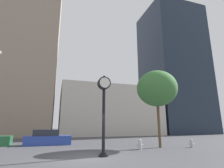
% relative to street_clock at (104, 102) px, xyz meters
% --- Properties ---
extents(ground_plane, '(200.00, 200.00, 0.00)m').
position_rel_street_clock_xyz_m(ground_plane, '(-0.99, -0.06, -3.27)').
color(ground_plane, '#424247').
extents(building_tall_tower, '(13.50, 12.00, 35.01)m').
position_rel_street_clock_xyz_m(building_tall_tower, '(-10.16, 23.94, 14.23)').
color(building_tall_tower, gray).
rests_on(building_tall_tower, ground_plane).
extents(building_storefront_row, '(19.16, 12.00, 9.15)m').
position_rel_street_clock_xyz_m(building_storefront_row, '(7.34, 23.94, 1.30)').
color(building_storefront_row, beige).
rests_on(building_storefront_row, ground_plane).
extents(building_glass_modern, '(13.05, 12.00, 30.74)m').
position_rel_street_clock_xyz_m(building_glass_modern, '(23.97, 23.94, 12.10)').
color(building_glass_modern, '#1E2838').
rests_on(building_glass_modern, ground_plane).
extents(street_clock, '(0.83, 0.59, 5.06)m').
position_rel_street_clock_xyz_m(street_clock, '(0.00, 0.00, 0.00)').
color(street_clock, black).
rests_on(street_clock, ground_plane).
extents(car_blue, '(4.23, 1.81, 1.43)m').
position_rel_street_clock_xyz_m(car_blue, '(-3.48, 7.75, -2.67)').
color(car_blue, '#28429E').
rests_on(car_blue, ground_plane).
extents(fire_hydrant_near, '(0.55, 0.24, 0.69)m').
position_rel_street_clock_xyz_m(fire_hydrant_near, '(8.23, 1.96, -2.92)').
color(fire_hydrant_near, '#B7B7BC').
rests_on(fire_hydrant_near, ground_plane).
extents(fire_hydrant_far, '(0.58, 0.25, 0.77)m').
position_rel_street_clock_xyz_m(fire_hydrant_far, '(3.50, 2.11, -2.88)').
color(fire_hydrant_far, '#B7B7BC').
rests_on(fire_hydrant_far, ground_plane).
extents(bare_tree, '(3.60, 3.60, 6.70)m').
position_rel_street_clock_xyz_m(bare_tree, '(5.68, 2.72, 1.79)').
color(bare_tree, brown).
rests_on(bare_tree, ground_plane).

